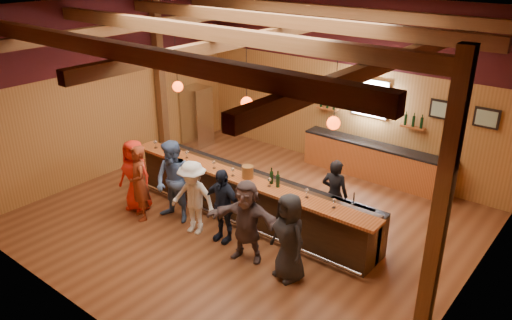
# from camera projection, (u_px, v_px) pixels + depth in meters

# --- Properties ---
(room) EXTENTS (9.04, 9.00, 4.52)m
(room) POSITION_uv_depth(u_px,v_px,m) (248.00, 77.00, 9.81)
(room) COLOR brown
(room) RESTS_ON ground
(bar_counter) EXTENTS (6.30, 1.07, 1.11)m
(bar_counter) POSITION_uv_depth(u_px,v_px,m) (252.00, 197.00, 10.93)
(bar_counter) COLOR black
(bar_counter) RESTS_ON ground
(back_bar_cabinet) EXTENTS (4.00, 0.52, 0.95)m
(back_bar_cabinet) POSITION_uv_depth(u_px,v_px,m) (375.00, 162.00, 12.84)
(back_bar_cabinet) COLOR #90421A
(back_bar_cabinet) RESTS_ON ground
(window) EXTENTS (0.95, 0.09, 0.95)m
(window) POSITION_uv_depth(u_px,v_px,m) (371.00, 98.00, 12.61)
(window) COLOR silver
(window) RESTS_ON room
(framed_pictures) EXTENTS (5.35, 0.05, 0.45)m
(framed_pictures) POSITION_uv_depth(u_px,v_px,m) (403.00, 102.00, 12.08)
(framed_pictures) COLOR black
(framed_pictures) RESTS_ON room
(wine_shelves) EXTENTS (3.00, 0.18, 0.30)m
(wine_shelves) POSITION_uv_depth(u_px,v_px,m) (368.00, 115.00, 12.73)
(wine_shelves) COLOR #90421A
(wine_shelves) RESTS_ON room
(pendant_lights) EXTENTS (4.24, 0.24, 1.37)m
(pendant_lights) POSITION_uv_depth(u_px,v_px,m) (247.00, 102.00, 9.97)
(pendant_lights) COLOR black
(pendant_lights) RESTS_ON room
(stainless_fridge) EXTENTS (0.70, 0.70, 1.80)m
(stainless_fridge) POSITION_uv_depth(u_px,v_px,m) (197.00, 116.00, 14.90)
(stainless_fridge) COLOR silver
(stainless_fridge) RESTS_ON ground
(customer_orange) EXTENTS (0.91, 0.69, 1.67)m
(customer_orange) POSITION_uv_depth(u_px,v_px,m) (135.00, 175.00, 11.22)
(customer_orange) COLOR red
(customer_orange) RESTS_ON ground
(customer_redvest) EXTENTS (0.74, 0.64, 1.71)m
(customer_redvest) POSITION_uv_depth(u_px,v_px,m) (139.00, 183.00, 10.81)
(customer_redvest) COLOR maroon
(customer_redvest) RESTS_ON ground
(customer_denim) EXTENTS (0.94, 0.76, 1.84)m
(customer_denim) POSITION_uv_depth(u_px,v_px,m) (174.00, 182.00, 10.71)
(customer_denim) COLOR #4E6A9D
(customer_denim) RESTS_ON ground
(customer_white) EXTENTS (1.14, 0.78, 1.62)m
(customer_white) POSITION_uv_depth(u_px,v_px,m) (193.00, 198.00, 10.28)
(customer_white) COLOR white
(customer_white) RESTS_ON ground
(customer_navy) EXTENTS (0.95, 0.43, 1.59)m
(customer_navy) POSITION_uv_depth(u_px,v_px,m) (222.00, 205.00, 10.01)
(customer_navy) COLOR black
(customer_navy) RESTS_ON ground
(customer_brown) EXTENTS (1.61, 0.91, 1.65)m
(customer_brown) POSITION_uv_depth(u_px,v_px,m) (247.00, 221.00, 9.39)
(customer_brown) COLOR #594747
(customer_brown) RESTS_ON ground
(customer_dark) EXTENTS (0.94, 0.76, 1.67)m
(customer_dark) POSITION_uv_depth(u_px,v_px,m) (289.00, 237.00, 8.83)
(customer_dark) COLOR black
(customer_dark) RESTS_ON ground
(bartender) EXTENTS (0.63, 0.46, 1.59)m
(bartender) POSITION_uv_depth(u_px,v_px,m) (334.00, 195.00, 10.44)
(bartender) COLOR black
(bartender) RESTS_ON ground
(ice_bucket) EXTENTS (0.24, 0.24, 0.27)m
(ice_bucket) POSITION_uv_depth(u_px,v_px,m) (248.00, 172.00, 10.42)
(ice_bucket) COLOR brown
(ice_bucket) RESTS_ON bar_counter
(bottle_a) EXTENTS (0.08, 0.08, 0.35)m
(bottle_a) POSITION_uv_depth(u_px,v_px,m) (271.00, 177.00, 10.16)
(bottle_a) COLOR black
(bottle_a) RESTS_ON bar_counter
(bottle_b) EXTENTS (0.08, 0.08, 0.35)m
(bottle_b) POSITION_uv_depth(u_px,v_px,m) (278.00, 181.00, 10.01)
(bottle_b) COLOR black
(bottle_b) RESTS_ON bar_counter
(glass_a) EXTENTS (0.09, 0.09, 0.20)m
(glass_a) POSITION_uv_depth(u_px,v_px,m) (155.00, 142.00, 11.95)
(glass_a) COLOR silver
(glass_a) RESTS_ON bar_counter
(glass_b) EXTENTS (0.08, 0.08, 0.18)m
(glass_b) POSITION_uv_depth(u_px,v_px,m) (176.00, 148.00, 11.64)
(glass_b) COLOR silver
(glass_b) RESTS_ON bar_counter
(glass_c) EXTENTS (0.08, 0.08, 0.18)m
(glass_c) POSITION_uv_depth(u_px,v_px,m) (187.00, 153.00, 11.40)
(glass_c) COLOR silver
(glass_c) RESTS_ON bar_counter
(glass_d) EXTENTS (0.08, 0.08, 0.18)m
(glass_d) POSITION_uv_depth(u_px,v_px,m) (214.00, 163.00, 10.87)
(glass_d) COLOR silver
(glass_d) RESTS_ON bar_counter
(glass_e) EXTENTS (0.09, 0.09, 0.19)m
(glass_e) POSITION_uv_depth(u_px,v_px,m) (233.00, 170.00, 10.50)
(glass_e) COLOR silver
(glass_e) RESTS_ON bar_counter
(glass_f) EXTENTS (0.08, 0.08, 0.19)m
(glass_f) POSITION_uv_depth(u_px,v_px,m) (269.00, 180.00, 10.04)
(glass_f) COLOR silver
(glass_f) RESTS_ON bar_counter
(glass_g) EXTENTS (0.09, 0.09, 0.19)m
(glass_g) POSITION_uv_depth(u_px,v_px,m) (307.00, 191.00, 9.59)
(glass_g) COLOR silver
(glass_g) RESTS_ON bar_counter
(glass_h) EXTENTS (0.09, 0.09, 0.20)m
(glass_h) POSITION_uv_depth(u_px,v_px,m) (334.00, 201.00, 9.21)
(glass_h) COLOR silver
(glass_h) RESTS_ON bar_counter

